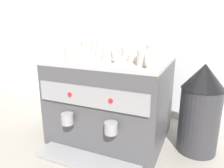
% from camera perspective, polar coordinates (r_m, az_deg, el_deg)
% --- Properties ---
extents(ground_plane, '(4.00, 4.00, 0.00)m').
position_cam_1_polar(ground_plane, '(1.23, -0.00, -13.41)').
color(ground_plane, '#9E998E').
extents(tiled_backsplash_wall, '(2.80, 0.03, 0.90)m').
position_cam_1_polar(tiled_backsplash_wall, '(1.43, 6.16, 9.80)').
color(tiled_backsplash_wall, silver).
rests_on(tiled_backsplash_wall, ground_plane).
extents(espresso_machine, '(0.57, 0.57, 0.43)m').
position_cam_1_polar(espresso_machine, '(1.14, -0.10, -4.03)').
color(espresso_machine, '#4C4C51').
rests_on(espresso_machine, ground_plane).
extents(ceramic_cup_0, '(0.11, 0.07, 0.07)m').
position_cam_1_polar(ceramic_cup_0, '(1.24, -2.41, 9.82)').
color(ceramic_cup_0, beige).
rests_on(ceramic_cup_0, espresso_machine).
extents(ceramic_cup_1, '(0.08, 0.12, 0.07)m').
position_cam_1_polar(ceramic_cup_1, '(1.11, 11.33, 8.64)').
color(ceramic_cup_1, beige).
rests_on(ceramic_cup_1, espresso_machine).
extents(ceramic_cup_2, '(0.08, 0.11, 0.07)m').
position_cam_1_polar(ceramic_cup_2, '(0.89, 9.13, 6.94)').
color(ceramic_cup_2, beige).
rests_on(ceramic_cup_2, espresso_machine).
extents(ceramic_cup_3, '(0.09, 0.10, 0.06)m').
position_cam_1_polar(ceramic_cup_3, '(1.01, -0.48, 8.06)').
color(ceramic_cup_3, beige).
rests_on(ceramic_cup_3, espresso_machine).
extents(ceramic_cup_4, '(0.11, 0.07, 0.07)m').
position_cam_1_polar(ceramic_cup_4, '(1.25, -6.92, 9.70)').
color(ceramic_cup_4, beige).
rests_on(ceramic_cup_4, espresso_machine).
extents(ceramic_cup_5, '(0.07, 0.10, 0.06)m').
position_cam_1_polar(ceramic_cup_5, '(1.01, -10.59, 7.83)').
color(ceramic_cup_5, beige).
rests_on(ceramic_cup_5, espresso_machine).
extents(ceramic_bowl_0, '(0.13, 0.13, 0.04)m').
position_cam_1_polar(ceramic_bowl_0, '(1.15, -1.36, 8.35)').
color(ceramic_bowl_0, beige).
rests_on(ceramic_bowl_0, espresso_machine).
extents(ceramic_bowl_1, '(0.10, 0.10, 0.04)m').
position_cam_1_polar(ceramic_bowl_1, '(1.17, 5.08, 8.61)').
color(ceramic_bowl_1, beige).
rests_on(ceramic_bowl_1, espresso_machine).
extents(ceramic_bowl_2, '(0.13, 0.13, 0.04)m').
position_cam_1_polar(ceramic_bowl_2, '(1.15, -8.87, 8.30)').
color(ceramic_bowl_2, beige).
rests_on(ceramic_bowl_2, espresso_machine).
extents(ceramic_bowl_3, '(0.13, 0.13, 0.03)m').
position_cam_1_polar(ceramic_bowl_3, '(1.01, 7.78, 7.02)').
color(ceramic_bowl_3, beige).
rests_on(ceramic_bowl_3, espresso_machine).
extents(coffee_grinder, '(0.19, 0.19, 0.43)m').
position_cam_1_polar(coffee_grinder, '(1.08, 22.71, -6.08)').
color(coffee_grinder, '#333338').
rests_on(coffee_grinder, ground_plane).
extents(milk_pitcher, '(0.10, 0.10, 0.16)m').
position_cam_1_polar(milk_pitcher, '(1.42, -15.82, -6.40)').
color(milk_pitcher, '#B7B7BC').
rests_on(milk_pitcher, ground_plane).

